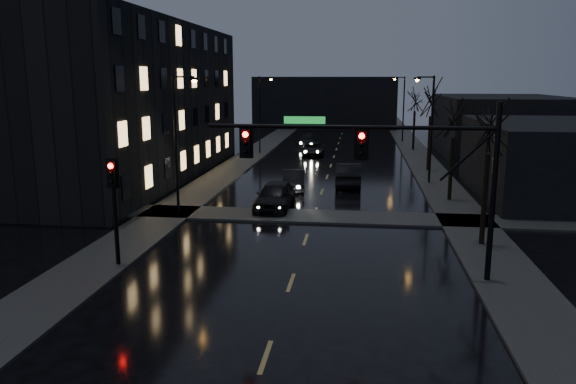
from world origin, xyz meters
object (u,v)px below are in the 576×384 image
(oncoming_car_b, at_px, (293,180))
(lead_car, at_px, (349,174))
(oncoming_car_a, at_px, (275,196))
(oncoming_car_d, at_px, (308,141))
(oncoming_car_c, at_px, (313,149))

(oncoming_car_b, xyz_separation_m, lead_car, (3.87, 2.06, 0.15))
(oncoming_car_a, height_order, oncoming_car_b, oncoming_car_a)
(oncoming_car_a, distance_m, lead_car, 9.28)
(oncoming_car_b, relative_size, oncoming_car_d, 0.90)
(oncoming_car_a, relative_size, oncoming_car_b, 1.17)
(oncoming_car_a, xyz_separation_m, oncoming_car_c, (0.28, 24.55, -0.19))
(oncoming_car_d, bearing_deg, oncoming_car_a, -91.76)
(oncoming_car_a, bearing_deg, lead_car, 65.38)
(oncoming_car_a, height_order, oncoming_car_c, oncoming_car_a)
(oncoming_car_a, bearing_deg, oncoming_car_c, 92.04)
(oncoming_car_a, distance_m, oncoming_car_d, 31.99)
(oncoming_car_d, distance_m, lead_car, 24.30)
(oncoming_car_c, bearing_deg, oncoming_car_a, -92.51)
(oncoming_car_b, bearing_deg, lead_car, 20.44)
(oncoming_car_c, relative_size, oncoming_car_d, 1.01)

